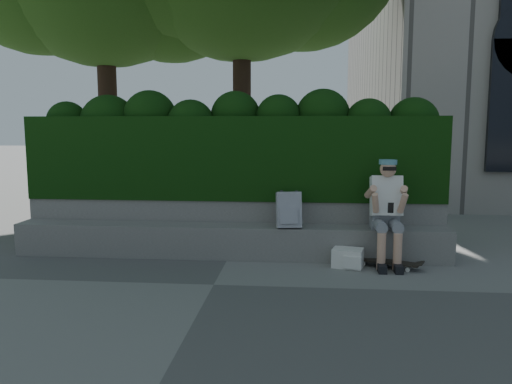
# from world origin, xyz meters

# --- Properties ---
(ground) EXTENTS (80.00, 80.00, 0.00)m
(ground) POSITION_xyz_m (0.00, 0.00, 0.00)
(ground) COLOR slate
(ground) RESTS_ON ground
(bench_ledge) EXTENTS (6.00, 0.45, 0.45)m
(bench_ledge) POSITION_xyz_m (0.00, 1.25, 0.23)
(bench_ledge) COLOR gray
(bench_ledge) RESTS_ON ground
(planter_wall) EXTENTS (6.00, 0.50, 0.75)m
(planter_wall) POSITION_xyz_m (0.00, 1.73, 0.38)
(planter_wall) COLOR gray
(planter_wall) RESTS_ON ground
(hedge) EXTENTS (6.00, 1.00, 1.20)m
(hedge) POSITION_xyz_m (0.00, 1.95, 1.35)
(hedge) COLOR black
(hedge) RESTS_ON planter_wall
(person) EXTENTS (0.40, 0.76, 1.38)m
(person) POSITION_xyz_m (2.11, 1.07, 0.75)
(person) COLOR gray
(person) RESTS_ON ground
(skateboard) EXTENTS (0.82, 0.51, 0.09)m
(skateboard) POSITION_xyz_m (2.10, 0.91, 0.07)
(skateboard) COLOR black
(skateboard) RESTS_ON ground
(backpack_plaid) EXTENTS (0.35, 0.22, 0.48)m
(backpack_plaid) POSITION_xyz_m (0.83, 1.15, 0.69)
(backpack_plaid) COLOR silver
(backpack_plaid) RESTS_ON bench_ledge
(backpack_ground) EXTENTS (0.44, 0.36, 0.25)m
(backpack_ground) POSITION_xyz_m (1.60, 0.87, 0.12)
(backpack_ground) COLOR silver
(backpack_ground) RESTS_ON ground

